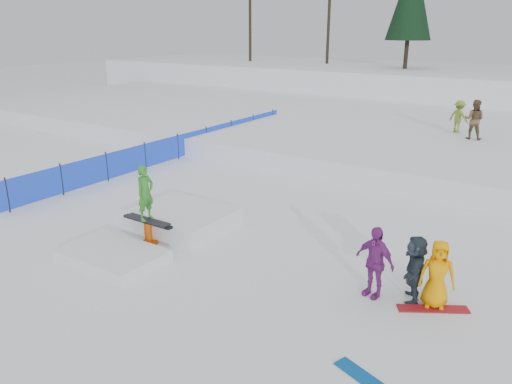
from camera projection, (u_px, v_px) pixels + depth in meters
The scene contains 12 objects.
ground at pixel (196, 251), 12.56m from camera, with size 120.00×120.00×0.00m, color white.
snow_berm at pixel (465, 87), 35.90m from camera, with size 60.00×14.00×2.40m, color white.
snow_midrise at pixel (401, 130), 25.08m from camera, with size 50.00×18.00×0.80m, color white.
safety_fence at pixel (178, 146), 21.01m from camera, with size 0.05×16.00×1.10m.
walker_olive at pixel (474, 120), 20.99m from camera, with size 0.81×0.63×1.67m, color brown.
walker_ygreen at pixel (459, 117), 22.35m from camera, with size 0.92×0.53×1.43m, color olive.
spectator_purple at pixel (374, 262), 10.26m from camera, with size 0.91×0.38×1.55m, color #852885.
spectator_yellow at pixel (437, 274), 9.88m from camera, with size 0.70×0.45×1.43m, color #FF9F00.
spectator_dark at pixel (415, 268), 10.12m from camera, with size 1.32×0.42×1.42m, color #28353F.
loose_board_red at pixel (433, 309), 9.96m from camera, with size 1.40×0.28×0.03m, color maroon.
loose_board_teal at pixel (371, 383), 7.90m from camera, with size 1.40×0.28×0.03m, color #05468C.
jib_rail_feature at pixel (164, 226), 13.31m from camera, with size 2.60×4.40×2.11m.
Camera 1 is at (7.59, -8.70, 5.39)m, focal length 35.00 mm.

